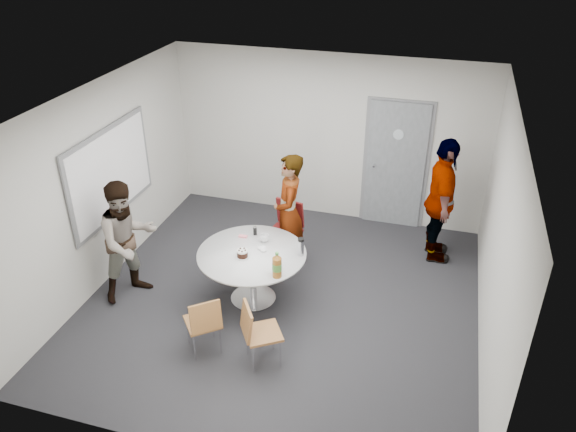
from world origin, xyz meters
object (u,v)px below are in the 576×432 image
(whiteboard, at_px, (111,173))
(person_left, at_px, (128,241))
(person_main, at_px, (289,213))
(person_right, at_px, (441,201))
(table, at_px, (254,260))
(door, at_px, (395,165))
(chair_far, at_px, (286,225))
(chair_near_left, at_px, (204,321))
(chair_near_right, at_px, (256,329))

(whiteboard, distance_m, person_left, 1.01)
(person_main, distance_m, person_right, 2.16)
(whiteboard, height_order, table, whiteboard)
(door, bearing_deg, chair_far, -131.79)
(chair_near_left, height_order, person_main, person_main)
(door, xyz_separation_m, person_main, (-1.26, -1.64, -0.17))
(table, relative_size, person_left, 0.84)
(chair_near_left, bearing_deg, person_right, 10.22)
(chair_far, relative_size, person_main, 0.54)
(person_right, bearing_deg, whiteboard, 100.05)
(table, height_order, person_left, person_left)
(chair_far, relative_size, person_right, 0.49)
(door, height_order, table, door)
(whiteboard, distance_m, person_main, 2.46)
(chair_far, distance_m, person_main, 0.34)
(chair_near_right, bearing_deg, chair_near_left, -120.72)
(whiteboard, xyz_separation_m, chair_near_right, (2.51, -1.38, -0.96))
(door, bearing_deg, whiteboard, -147.34)
(table, bearing_deg, person_main, 78.88)
(whiteboard, bearing_deg, chair_near_right, -28.88)
(person_main, bearing_deg, chair_near_left, -27.29)
(table, xyz_separation_m, person_main, (0.18, 0.94, 0.22))
(chair_near_right, relative_size, person_left, 0.49)
(door, xyz_separation_m, chair_near_left, (-1.67, -3.69, -0.55))
(table, bearing_deg, person_left, -169.23)
(chair_near_right, relative_size, person_main, 0.47)
(whiteboard, distance_m, chair_near_right, 3.02)
(door, distance_m, chair_far, 2.06)
(chair_near_right, distance_m, person_right, 3.37)
(chair_near_right, bearing_deg, person_right, 114.51)
(chair_far, distance_m, person_left, 2.22)
(whiteboard, distance_m, chair_near_left, 2.55)
(chair_far, height_order, person_left, person_left)
(chair_near_right, height_order, person_main, person_main)
(whiteboard, xyz_separation_m, person_main, (2.30, 0.64, -0.59))
(chair_far, bearing_deg, chair_near_right, 109.23)
(door, height_order, person_main, door)
(chair_near_right, relative_size, person_right, 0.43)
(chair_near_right, xyz_separation_m, person_left, (-2.00, 0.78, 0.34))
(person_main, bearing_deg, chair_near_right, -10.18)
(person_right, bearing_deg, table, 119.93)
(door, relative_size, person_right, 1.14)
(chair_near_left, xyz_separation_m, chair_far, (0.33, 2.19, 0.09))
(chair_near_left, bearing_deg, chair_near_right, -37.22)
(chair_near_right, bearing_deg, door, 131.08)
(chair_far, bearing_deg, person_right, -151.06)
(whiteboard, xyz_separation_m, chair_far, (2.22, 0.78, -0.89))
(door, bearing_deg, person_left, -136.59)
(whiteboard, bearing_deg, person_right, 18.39)
(table, relative_size, chair_near_right, 1.73)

